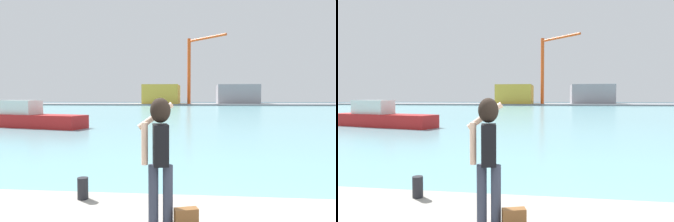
{
  "view_description": "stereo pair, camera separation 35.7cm",
  "coord_description": "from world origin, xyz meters",
  "views": [
    {
      "loc": [
        -0.51,
        -3.38,
        2.22
      ],
      "look_at": [
        -1.15,
        3.21,
        1.94
      ],
      "focal_mm": 32.5,
      "sensor_mm": 36.0,
      "label": 1
    },
    {
      "loc": [
        -0.16,
        -3.34,
        2.22
      ],
      "look_at": [
        -1.15,
        3.21,
        1.94
      ],
      "focal_mm": 32.5,
      "sensor_mm": 36.0,
      "label": 2
    }
  ],
  "objects": [
    {
      "name": "handbag",
      "position": [
        -0.66,
        0.68,
        0.6
      ],
      "size": [
        0.35,
        0.23,
        0.24
      ],
      "primitive_type": "cube",
      "rotation": [
        0.0,
        0.0,
        0.31
      ],
      "color": "brown",
      "rests_on": "quay_promenade"
    },
    {
      "name": "person_photographer",
      "position": [
        -1.02,
        0.71,
        1.55
      ],
      "size": [
        0.53,
        0.54,
        1.74
      ],
      "rotation": [
        0.0,
        0.0,
        1.78
      ],
      "color": "#2D3342",
      "rests_on": "quay_promenade"
    },
    {
      "name": "warehouse_right",
      "position": [
        11.84,
        92.87,
        3.36
      ],
      "size": [
        12.48,
        10.1,
        5.81
      ],
      "primitive_type": "cube",
      "color": "gray",
      "rests_on": "far_shore_dock"
    },
    {
      "name": "port_crane",
      "position": [
        -1.76,
        87.0,
        12.46
      ],
      "size": [
        10.8,
        10.02,
        19.43
      ],
      "color": "#D84C19",
      "rests_on": "far_shore_dock"
    },
    {
      "name": "far_shore_dock",
      "position": [
        0.0,
        92.0,
        0.23
      ],
      "size": [
        140.0,
        20.0,
        0.46
      ],
      "primitive_type": "cube",
      "color": "gray",
      "rests_on": "ground_plane"
    },
    {
      "name": "ground_plane",
      "position": [
        0.0,
        50.0,
        0.0
      ],
      "size": [
        220.0,
        220.0,
        0.0
      ],
      "primitive_type": "plane",
      "color": "#334751"
    },
    {
      "name": "boat_moored",
      "position": [
        -13.15,
        18.32,
        0.73
      ],
      "size": [
        9.0,
        4.12,
        2.03
      ],
      "rotation": [
        0.0,
        0.0,
        -0.25
      ],
      "color": "#B21919",
      "rests_on": "harbor_water"
    },
    {
      "name": "harbor_bollard",
      "position": [
        -2.47,
        1.61,
        0.67
      ],
      "size": [
        0.18,
        0.18,
        0.37
      ],
      "primitive_type": "cylinder",
      "color": "black",
      "rests_on": "quay_promenade"
    },
    {
      "name": "warehouse_left",
      "position": [
        -11.33,
        89.39,
        3.31
      ],
      "size": [
        10.49,
        12.87,
        5.7
      ],
      "primitive_type": "cube",
      "color": "gold",
      "rests_on": "far_shore_dock"
    },
    {
      "name": "harbor_water",
      "position": [
        0.0,
        52.0,
        0.01
      ],
      "size": [
        140.0,
        100.0,
        0.02
      ],
      "primitive_type": "cube",
      "color": "#6BA8B2",
      "rests_on": "ground_plane"
    }
  ]
}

